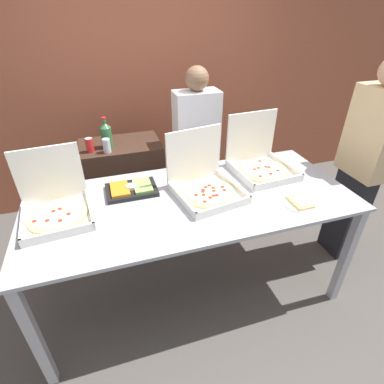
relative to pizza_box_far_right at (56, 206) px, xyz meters
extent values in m
plane|color=#514C47|center=(0.88, -0.07, -0.99)|extent=(16.00, 16.00, 0.00)
cube|color=#9E5138|center=(0.88, 1.63, 0.41)|extent=(10.00, 0.06, 2.80)
cube|color=#A8AAB2|center=(0.88, -0.07, -0.09)|extent=(2.26, 0.98, 0.02)
cube|color=#A8AAB2|center=(-0.20, -0.51, -0.55)|extent=(0.06, 0.06, 0.89)
cube|color=#A8AAB2|center=(1.95, -0.51, -0.55)|extent=(0.06, 0.06, 0.89)
cube|color=#A8AAB2|center=(-0.20, 0.37, -0.55)|extent=(0.06, 0.06, 0.89)
cube|color=#A8AAB2|center=(1.95, 0.37, -0.55)|extent=(0.06, 0.06, 0.89)
cube|color=silver|center=(0.00, -0.05, -0.06)|extent=(0.44, 0.44, 0.02)
cube|color=silver|center=(0.02, -0.25, -0.03)|extent=(0.41, 0.05, 0.04)
cube|color=silver|center=(-0.19, -0.07, -0.03)|extent=(0.05, 0.41, 0.04)
cube|color=silver|center=(0.20, -0.03, -0.03)|extent=(0.05, 0.41, 0.04)
cube|color=silver|center=(-0.01, 0.16, 0.14)|extent=(0.41, 0.05, 0.39)
cylinder|color=#E5C17A|center=(0.00, -0.05, -0.04)|extent=(0.36, 0.36, 0.02)
cylinder|color=beige|center=(0.00, -0.05, -0.03)|extent=(0.31, 0.31, 0.00)
cylinder|color=#B22D23|center=(0.07, -0.07, -0.03)|extent=(0.03, 0.03, 0.00)
cylinder|color=#B22D23|center=(0.02, 0.00, -0.03)|extent=(0.03, 0.03, 0.00)
cylinder|color=#B22D23|center=(-0.02, -0.01, -0.03)|extent=(0.03, 0.03, 0.00)
cylinder|color=#B22D23|center=(-0.12, -0.09, -0.03)|extent=(0.03, 0.03, 0.00)
cylinder|color=#B22D23|center=(-0.05, -0.10, -0.03)|extent=(0.03, 0.03, 0.00)
cylinder|color=#B22D23|center=(0.03, -0.13, -0.03)|extent=(0.03, 0.03, 0.00)
cube|color=silver|center=(1.52, 0.10, -0.06)|extent=(0.47, 0.47, 0.02)
cube|color=silver|center=(1.54, -0.11, -0.03)|extent=(0.44, 0.05, 0.04)
cube|color=silver|center=(1.31, 0.08, -0.03)|extent=(0.05, 0.44, 0.04)
cube|color=silver|center=(1.73, 0.11, -0.03)|extent=(0.05, 0.44, 0.04)
cube|color=silver|center=(1.50, 0.32, 0.15)|extent=(0.44, 0.05, 0.41)
cylinder|color=#E5C17A|center=(1.52, 0.10, -0.04)|extent=(0.38, 0.38, 0.02)
cylinder|color=beige|center=(1.52, 0.10, -0.03)|extent=(0.33, 0.33, 0.00)
cylinder|color=#B22D23|center=(1.58, 0.11, -0.03)|extent=(0.03, 0.03, 0.00)
cylinder|color=#B22D23|center=(1.55, 0.12, -0.03)|extent=(0.03, 0.03, 0.00)
cylinder|color=#B22D23|center=(1.56, 0.23, -0.03)|extent=(0.03, 0.03, 0.00)
cylinder|color=#B22D23|center=(1.49, 0.12, -0.03)|extent=(0.03, 0.03, 0.00)
cylinder|color=#B22D23|center=(1.45, 0.11, -0.03)|extent=(0.03, 0.03, 0.00)
cylinder|color=#B22D23|center=(1.44, 0.00, -0.03)|extent=(0.03, 0.03, 0.00)
cylinder|color=#B22D23|center=(1.53, 0.01, -0.03)|extent=(0.03, 0.03, 0.00)
cylinder|color=#B22D23|center=(1.61, 0.04, -0.03)|extent=(0.03, 0.03, 0.00)
cube|color=silver|center=(0.99, -0.08, -0.06)|extent=(0.49, 0.49, 0.02)
cube|color=silver|center=(1.03, -0.29, -0.03)|extent=(0.42, 0.09, 0.04)
cube|color=silver|center=(0.79, -0.12, -0.03)|extent=(0.09, 0.42, 0.04)
cube|color=silver|center=(1.19, -0.05, -0.03)|extent=(0.09, 0.42, 0.04)
cube|color=silver|center=(0.95, 0.13, 0.15)|extent=(0.42, 0.09, 0.41)
cylinder|color=#E5C17A|center=(0.99, -0.08, -0.04)|extent=(0.38, 0.38, 0.02)
cylinder|color=beige|center=(0.99, -0.08, -0.03)|extent=(0.32, 0.32, 0.00)
cylinder|color=#B22D23|center=(1.03, -0.09, -0.03)|extent=(0.03, 0.03, 0.00)
cylinder|color=#B22D23|center=(1.11, -0.06, -0.03)|extent=(0.03, 0.03, 0.00)
cylinder|color=#B22D23|center=(1.04, -0.05, -0.03)|extent=(0.03, 0.03, 0.00)
cylinder|color=#B22D23|center=(1.02, -0.01, -0.03)|extent=(0.03, 0.03, 0.00)
cylinder|color=#B22D23|center=(0.99, -0.03, -0.03)|extent=(0.03, 0.03, 0.00)
cylinder|color=#B22D23|center=(0.96, -0.05, -0.03)|extent=(0.03, 0.03, 0.00)
cylinder|color=#B22D23|center=(0.95, -0.08, -0.03)|extent=(0.03, 0.03, 0.00)
cylinder|color=#B22D23|center=(0.89, -0.10, -0.03)|extent=(0.03, 0.03, 0.00)
cylinder|color=#B22D23|center=(0.94, -0.12, -0.03)|extent=(0.03, 0.03, 0.00)
cylinder|color=#B22D23|center=(0.92, -0.20, -0.03)|extent=(0.03, 0.03, 0.00)
cylinder|color=#B22D23|center=(0.97, -0.16, -0.03)|extent=(0.03, 0.03, 0.00)
cylinder|color=#B22D23|center=(1.00, -0.15, -0.03)|extent=(0.03, 0.03, 0.00)
cylinder|color=#B22D23|center=(1.03, -0.15, -0.03)|extent=(0.03, 0.03, 0.00)
cylinder|color=#B22D23|center=(1.10, -0.10, -0.03)|extent=(0.03, 0.03, 0.00)
cylinder|color=white|center=(1.55, -0.36, -0.07)|extent=(0.22, 0.22, 0.01)
cube|color=#E5C17A|center=(1.55, -0.36, -0.06)|extent=(0.12, 0.17, 0.02)
cube|color=beige|center=(1.55, -0.37, -0.05)|extent=(0.09, 0.12, 0.01)
cube|color=black|center=(0.49, 0.14, -0.06)|extent=(0.36, 0.25, 0.03)
cube|color=orange|center=(0.41, 0.14, -0.04)|extent=(0.13, 0.20, 0.02)
cube|color=#8CC65B|center=(0.57, 0.14, -0.04)|extent=(0.13, 0.20, 0.02)
cylinder|color=white|center=(0.49, 0.14, -0.03)|extent=(0.07, 0.07, 0.02)
cube|color=#382319|center=(0.49, 0.92, -0.51)|extent=(0.74, 0.49, 0.97)
cylinder|color=#2D6638|center=(0.38, 0.87, 0.07)|extent=(0.10, 0.10, 0.18)
cone|color=#2D6638|center=(0.38, 0.87, 0.19)|extent=(0.10, 0.10, 0.05)
cylinder|color=#2D6638|center=(0.38, 0.87, 0.23)|extent=(0.03, 0.03, 0.03)
cylinder|color=red|center=(0.38, 0.87, 0.25)|extent=(0.04, 0.04, 0.01)
cylinder|color=silver|center=(0.37, 0.76, 0.04)|extent=(0.07, 0.07, 0.12)
cylinder|color=silver|center=(0.37, 0.76, 0.10)|extent=(0.06, 0.06, 0.00)
cylinder|color=red|center=(0.23, 0.82, 0.04)|extent=(0.07, 0.07, 0.12)
cylinder|color=silver|center=(0.23, 0.82, 0.10)|extent=(0.06, 0.06, 0.00)
cube|color=black|center=(1.18, 0.75, -0.60)|extent=(0.28, 0.20, 0.79)
cube|color=white|center=(1.18, 0.75, 0.12)|extent=(0.40, 0.22, 0.65)
sphere|color=brown|center=(1.18, 0.75, 0.55)|extent=(0.20, 0.20, 0.20)
cube|color=black|center=(2.38, -0.04, -0.57)|extent=(0.20, 0.28, 0.85)
cube|color=#D1B27F|center=(2.38, -0.04, 0.21)|extent=(0.22, 0.40, 0.71)
camera|label=1|loc=(0.35, -1.73, 1.07)|focal=28.00mm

